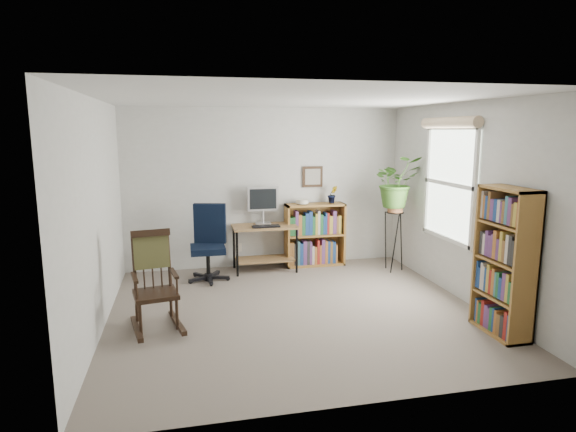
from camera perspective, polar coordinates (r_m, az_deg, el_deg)
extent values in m
cube|color=slate|center=(5.70, 0.88, -11.16)|extent=(4.20, 4.00, 0.00)
cube|color=silver|center=(5.32, 0.95, 13.70)|extent=(4.20, 4.00, 0.00)
cube|color=beige|center=(7.32, -2.70, 3.31)|extent=(4.20, 0.00, 2.40)
cube|color=beige|center=(3.50, 8.50, -4.34)|extent=(4.20, 0.00, 2.40)
cube|color=beige|center=(5.31, -21.72, -0.01)|extent=(0.00, 4.00, 2.40)
cube|color=beige|center=(6.20, 20.15, 1.46)|extent=(0.00, 4.00, 2.40)
cube|color=black|center=(6.98, -2.63, -1.23)|extent=(0.40, 0.15, 0.02)
imported|color=#3B6925|center=(7.13, 12.82, 6.84)|extent=(1.69, 1.87, 1.46)
imported|color=#3B6925|center=(7.42, 5.30, 1.95)|extent=(0.13, 0.24, 0.11)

